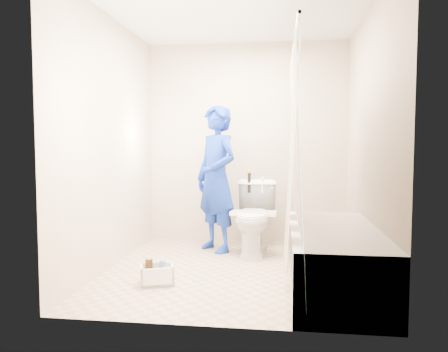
# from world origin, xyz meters

# --- Properties ---
(floor) EXTENTS (2.60, 2.60, 0.00)m
(floor) POSITION_xyz_m (0.00, 0.00, 0.00)
(floor) COLOR tan
(floor) RESTS_ON ground
(ceiling) EXTENTS (2.40, 2.60, 0.02)m
(ceiling) POSITION_xyz_m (0.00, 0.00, 2.40)
(ceiling) COLOR silver
(ceiling) RESTS_ON wall_back
(wall_back) EXTENTS (2.40, 0.02, 2.40)m
(wall_back) POSITION_xyz_m (0.00, 1.30, 1.20)
(wall_back) COLOR beige
(wall_back) RESTS_ON ground
(wall_front) EXTENTS (2.40, 0.02, 2.40)m
(wall_front) POSITION_xyz_m (0.00, -1.30, 1.20)
(wall_front) COLOR beige
(wall_front) RESTS_ON ground
(wall_left) EXTENTS (0.02, 2.60, 2.40)m
(wall_left) POSITION_xyz_m (-1.20, 0.00, 1.20)
(wall_left) COLOR beige
(wall_left) RESTS_ON ground
(wall_right) EXTENTS (0.02, 2.60, 2.40)m
(wall_right) POSITION_xyz_m (1.20, 0.00, 1.20)
(wall_right) COLOR beige
(wall_right) RESTS_ON ground
(bathtub) EXTENTS (0.70, 1.75, 0.50)m
(bathtub) POSITION_xyz_m (0.85, -0.43, 0.27)
(bathtub) COLOR silver
(bathtub) RESTS_ON ground
(curtain_rod) EXTENTS (0.02, 1.90, 0.02)m
(curtain_rod) POSITION_xyz_m (0.52, -0.43, 1.95)
(curtain_rod) COLOR silver
(curtain_rod) RESTS_ON wall_back
(shower_curtain) EXTENTS (0.06, 1.75, 1.80)m
(shower_curtain) POSITION_xyz_m (0.52, -0.43, 1.02)
(shower_curtain) COLOR white
(shower_curtain) RESTS_ON curtain_rod
(toilet) EXTENTS (0.47, 0.79, 0.79)m
(toilet) POSITION_xyz_m (0.14, 0.67, 0.39)
(toilet) COLOR white
(toilet) RESTS_ON ground
(tank_lid) EXTENTS (0.49, 0.23, 0.04)m
(tank_lid) POSITION_xyz_m (0.13, 0.55, 0.46)
(tank_lid) COLOR white
(tank_lid) RESTS_ON toilet
(tank_internals) EXTENTS (0.19, 0.06, 0.26)m
(tank_internals) POSITION_xyz_m (0.10, 0.88, 0.77)
(tank_internals) COLOR black
(tank_internals) RESTS_ON toilet
(plumber) EXTENTS (0.69, 0.68, 1.61)m
(plumber) POSITION_xyz_m (-0.29, 0.74, 0.80)
(plumber) COLOR #0F1E97
(plumber) RESTS_ON ground
(cleaning_caddy) EXTENTS (0.33, 0.30, 0.21)m
(cleaning_caddy) POSITION_xyz_m (-0.60, -0.50, 0.08)
(cleaning_caddy) COLOR white
(cleaning_caddy) RESTS_ON ground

